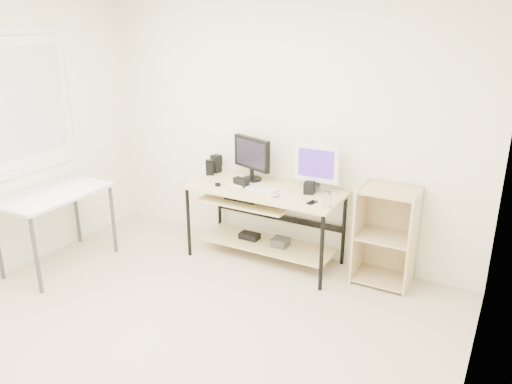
{
  "coord_description": "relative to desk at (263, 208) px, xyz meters",
  "views": [
    {
      "loc": [
        2.1,
        -2.32,
        2.3
      ],
      "look_at": [
        0.1,
        1.3,
        0.84
      ],
      "focal_mm": 35.0,
      "sensor_mm": 36.0,
      "label": 1
    }
  ],
  "objects": [
    {
      "name": "room",
      "position": [
        -0.11,
        -1.62,
        0.78
      ],
      "size": [
        4.01,
        4.01,
        2.62
      ],
      "color": "beige",
      "rests_on": "ground"
    },
    {
      "name": "desk",
      "position": [
        0.0,
        0.0,
        0.0
      ],
      "size": [
        1.5,
        0.65,
        0.75
      ],
      "color": "beige",
      "rests_on": "ground"
    },
    {
      "name": "side_table",
      "position": [
        -1.65,
        -1.06,
        0.13
      ],
      "size": [
        0.6,
        1.0,
        0.75
      ],
      "color": "silver",
      "rests_on": "ground"
    },
    {
      "name": "shelf_unit",
      "position": [
        1.18,
        0.16,
        -0.09
      ],
      "size": [
        0.5,
        0.4,
        0.9
      ],
      "color": "#CDB380",
      "rests_on": "ground"
    },
    {
      "name": "black_monitor",
      "position": [
        -0.21,
        0.16,
        0.46
      ],
      "size": [
        0.46,
        0.21,
        0.44
      ],
      "rotation": [
        0.0,
        0.0,
        -0.34
      ],
      "color": "black",
      "rests_on": "desk"
    },
    {
      "name": "white_imac",
      "position": [
        0.48,
        0.15,
        0.48
      ],
      "size": [
        0.43,
        0.14,
        0.46
      ],
      "rotation": [
        0.0,
        0.0,
        0.01
      ],
      "color": "silver",
      "rests_on": "desk"
    },
    {
      "name": "keyboard",
      "position": [
        -0.07,
        -0.04,
        0.22
      ],
      "size": [
        0.5,
        0.19,
        0.02
      ],
      "primitive_type": "cube",
      "rotation": [
        0.0,
        0.0,
        -0.11
      ],
      "color": "silver",
      "rests_on": "desk"
    },
    {
      "name": "mouse",
      "position": [
        0.22,
        -0.16,
        0.23
      ],
      "size": [
        0.08,
        0.11,
        0.03
      ],
      "primitive_type": "ellipsoid",
      "rotation": [
        0.0,
        0.0,
        -0.19
      ],
      "color": "#B2B2B7",
      "rests_on": "desk"
    },
    {
      "name": "center_speaker",
      "position": [
        -0.21,
        -0.05,
        0.25
      ],
      "size": [
        0.17,
        0.1,
        0.08
      ],
      "primitive_type": "cube",
      "rotation": [
        0.0,
        0.0,
        -0.23
      ],
      "color": "black",
      "rests_on": "desk"
    },
    {
      "name": "speaker_left",
      "position": [
        -0.67,
        0.22,
        0.31
      ],
      "size": [
        0.11,
        0.11,
        0.18
      ],
      "rotation": [
        0.0,
        0.0,
        -0.26
      ],
      "color": "black",
      "rests_on": "desk"
    },
    {
      "name": "speaker_right",
      "position": [
        0.45,
        0.07,
        0.27
      ],
      "size": [
        0.11,
        0.11,
        0.11
      ],
      "primitive_type": "cube",
      "rotation": [
        0.0,
        0.0,
        0.19
      ],
      "color": "black",
      "rests_on": "desk"
    },
    {
      "name": "audio_controller",
      "position": [
        -0.67,
        0.1,
        0.29
      ],
      "size": [
        0.1,
        0.08,
        0.16
      ],
      "primitive_type": "cube",
      "rotation": [
        0.0,
        0.0,
        0.43
      ],
      "color": "black",
      "rests_on": "desk"
    },
    {
      "name": "volume_puck",
      "position": [
        -0.41,
        -0.16,
        0.22
      ],
      "size": [
        0.08,
        0.08,
        0.02
      ],
      "primitive_type": "cylinder",
      "rotation": [
        0.0,
        0.0,
        -0.42
      ],
      "color": "black",
      "rests_on": "desk"
    },
    {
      "name": "smartphone",
      "position": [
        0.57,
        -0.15,
        0.22
      ],
      "size": [
        0.08,
        0.12,
        0.01
      ],
      "primitive_type": "cube",
      "rotation": [
        0.0,
        0.0,
        -0.22
      ],
      "color": "black",
      "rests_on": "desk"
    },
    {
      "name": "coaster",
      "position": [
        0.72,
        -0.18,
        0.21
      ],
      "size": [
        0.09,
        0.09,
        0.01
      ],
      "primitive_type": "cylinder",
      "rotation": [
        0.0,
        0.0,
        0.01
      ],
      "color": "#A6804B",
      "rests_on": "desk"
    },
    {
      "name": "drinking_glass",
      "position": [
        0.72,
        -0.18,
        0.28
      ],
      "size": [
        0.07,
        0.07,
        0.13
      ],
      "primitive_type": "cylinder",
      "rotation": [
        0.0,
        0.0,
        0.01
      ],
      "color": "white",
      "rests_on": "coaster"
    }
  ]
}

